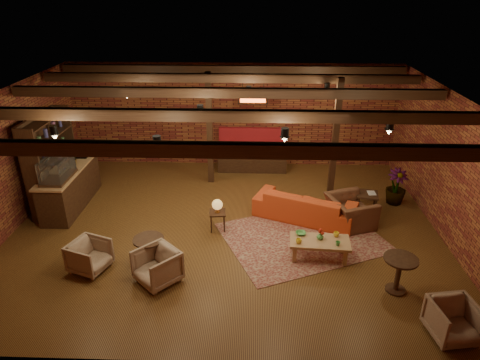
{
  "coord_description": "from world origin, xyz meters",
  "views": [
    {
      "loc": [
        0.65,
        -8.8,
        5.4
      ],
      "look_at": [
        0.34,
        0.2,
        1.18
      ],
      "focal_mm": 32.0,
      "sensor_mm": 36.0,
      "label": 1
    }
  ],
  "objects_px": {
    "round_table_right": "(399,269)",
    "plant_tall": "(402,153)",
    "armchair_right": "(351,207)",
    "sofa": "(305,205)",
    "armchair_a": "(89,255)",
    "armchair_b": "(157,265)",
    "side_table_lamp": "(217,207)",
    "side_table_book": "(367,195)",
    "coffee_table": "(319,242)",
    "round_table_left": "(149,247)",
    "armchair_far": "(454,319)"
  },
  "relations": [
    {
      "from": "round_table_right",
      "to": "side_table_book",
      "type": "bearing_deg",
      "value": 87.98
    },
    {
      "from": "armchair_right",
      "to": "side_table_book",
      "type": "distance_m",
      "value": 0.75
    },
    {
      "from": "armchair_right",
      "to": "sofa",
      "type": "bearing_deg",
      "value": 56.29
    },
    {
      "from": "sofa",
      "to": "armchair_right",
      "type": "height_order",
      "value": "armchair_right"
    },
    {
      "from": "armchair_a",
      "to": "side_table_book",
      "type": "relative_size",
      "value": 1.18
    },
    {
      "from": "armchair_a",
      "to": "coffee_table",
      "type": "bearing_deg",
      "value": -62.62
    },
    {
      "from": "side_table_lamp",
      "to": "round_table_right",
      "type": "distance_m",
      "value": 4.16
    },
    {
      "from": "plant_tall",
      "to": "coffee_table",
      "type": "bearing_deg",
      "value": -132.54
    },
    {
      "from": "side_table_lamp",
      "to": "plant_tall",
      "type": "height_order",
      "value": "plant_tall"
    },
    {
      "from": "coffee_table",
      "to": "armchair_right",
      "type": "xyz_separation_m",
      "value": [
        0.93,
        1.41,
        0.09
      ]
    },
    {
      "from": "coffee_table",
      "to": "side_table_book",
      "type": "height_order",
      "value": "coffee_table"
    },
    {
      "from": "armchair_far",
      "to": "plant_tall",
      "type": "distance_m",
      "value": 4.88
    },
    {
      "from": "armchair_a",
      "to": "round_table_right",
      "type": "height_order",
      "value": "round_table_right"
    },
    {
      "from": "sofa",
      "to": "side_table_lamp",
      "type": "bearing_deg",
      "value": 38.58
    },
    {
      "from": "armchair_far",
      "to": "side_table_lamp",
      "type": "bearing_deg",
      "value": 132.77
    },
    {
      "from": "round_table_left",
      "to": "round_table_right",
      "type": "relative_size",
      "value": 0.88
    },
    {
      "from": "sofa",
      "to": "coffee_table",
      "type": "relative_size",
      "value": 1.89
    },
    {
      "from": "sofa",
      "to": "round_table_left",
      "type": "height_order",
      "value": "sofa"
    },
    {
      "from": "plant_tall",
      "to": "armchair_far",
      "type": "bearing_deg",
      "value": -95.23
    },
    {
      "from": "armchair_b",
      "to": "side_table_book",
      "type": "relative_size",
      "value": 1.27
    },
    {
      "from": "side_table_lamp",
      "to": "side_table_book",
      "type": "bearing_deg",
      "value": 13.41
    },
    {
      "from": "coffee_table",
      "to": "round_table_right",
      "type": "xyz_separation_m",
      "value": [
        1.34,
        -1.04,
        0.11
      ]
    },
    {
      "from": "sofa",
      "to": "plant_tall",
      "type": "xyz_separation_m",
      "value": [
        2.47,
        0.88,
        1.07
      ]
    },
    {
      "from": "coffee_table",
      "to": "side_table_lamp",
      "type": "relative_size",
      "value": 1.64
    },
    {
      "from": "armchair_far",
      "to": "coffee_table",
      "type": "bearing_deg",
      "value": 121.99
    },
    {
      "from": "round_table_left",
      "to": "armchair_far",
      "type": "bearing_deg",
      "value": -18.08
    },
    {
      "from": "round_table_right",
      "to": "plant_tall",
      "type": "bearing_deg",
      "value": 74.44
    },
    {
      "from": "armchair_a",
      "to": "round_table_right",
      "type": "relative_size",
      "value": 0.96
    },
    {
      "from": "coffee_table",
      "to": "plant_tall",
      "type": "bearing_deg",
      "value": 47.46
    },
    {
      "from": "armchair_right",
      "to": "armchair_far",
      "type": "xyz_separation_m",
      "value": [
        0.98,
        -3.59,
        -0.11
      ]
    },
    {
      "from": "round_table_left",
      "to": "side_table_book",
      "type": "distance_m",
      "value": 5.5
    },
    {
      "from": "sofa",
      "to": "round_table_right",
      "type": "xyz_separation_m",
      "value": [
        1.47,
        -2.72,
        0.14
      ]
    },
    {
      "from": "armchair_right",
      "to": "plant_tall",
      "type": "bearing_deg",
      "value": -70.24
    },
    {
      "from": "armchair_b",
      "to": "side_table_lamp",
      "type": "bearing_deg",
      "value": 107.26
    },
    {
      "from": "side_table_lamp",
      "to": "round_table_left",
      "type": "xyz_separation_m",
      "value": [
        -1.28,
        -1.48,
        -0.16
      ]
    },
    {
      "from": "coffee_table",
      "to": "plant_tall",
      "type": "relative_size",
      "value": 0.45
    },
    {
      "from": "coffee_table",
      "to": "armchair_b",
      "type": "relative_size",
      "value": 1.68
    },
    {
      "from": "sofa",
      "to": "round_table_left",
      "type": "relative_size",
      "value": 3.74
    },
    {
      "from": "sofa",
      "to": "armchair_b",
      "type": "relative_size",
      "value": 3.18
    },
    {
      "from": "armchair_a",
      "to": "round_table_right",
      "type": "xyz_separation_m",
      "value": [
        6.05,
        -0.46,
        0.14
      ]
    },
    {
      "from": "round_table_left",
      "to": "armchair_b",
      "type": "xyz_separation_m",
      "value": [
        0.26,
        -0.5,
        -0.06
      ]
    },
    {
      "from": "armchair_b",
      "to": "armchair_far",
      "type": "bearing_deg",
      "value": 30.55
    },
    {
      "from": "round_table_left",
      "to": "armchair_right",
      "type": "bearing_deg",
      "value": 22.27
    },
    {
      "from": "sofa",
      "to": "armchair_right",
      "type": "bearing_deg",
      "value": -171.92
    },
    {
      "from": "round_table_left",
      "to": "armchair_right",
      "type": "distance_m",
      "value": 4.81
    },
    {
      "from": "armchair_a",
      "to": "armchair_right",
      "type": "height_order",
      "value": "armchair_right"
    },
    {
      "from": "armchair_a",
      "to": "armchair_b",
      "type": "bearing_deg",
      "value": -82.65
    },
    {
      "from": "round_table_right",
      "to": "armchair_b",
      "type": "bearing_deg",
      "value": 178.49
    },
    {
      "from": "sofa",
      "to": "side_table_book",
      "type": "height_order",
      "value": "sofa"
    },
    {
      "from": "armchair_b",
      "to": "armchair_right",
      "type": "relative_size",
      "value": 0.71
    }
  ]
}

